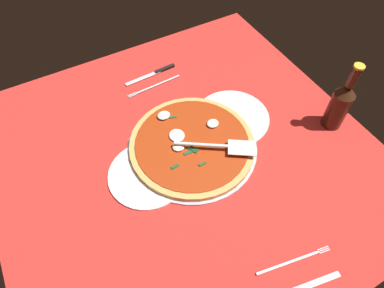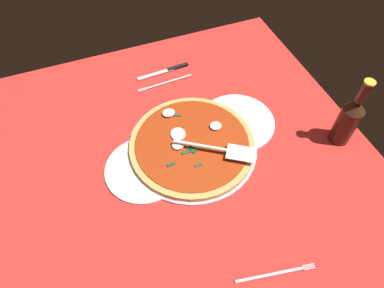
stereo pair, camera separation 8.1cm
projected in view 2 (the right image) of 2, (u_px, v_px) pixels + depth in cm
name	position (u px, v px, depth cm)	size (l,w,h in cm)	color
ground_plane	(185.00, 155.00, 101.33)	(109.18, 109.18, 0.80)	red
checker_pattern	(185.00, 154.00, 100.97)	(109.18, 109.18, 0.10)	silver
pizza_pan	(192.00, 147.00, 101.91)	(39.28, 39.28, 0.91)	#AEAFC0
dinner_plate_left	(237.00, 122.00, 107.73)	(23.92, 23.92, 1.00)	white
dinner_plate_right	(144.00, 169.00, 97.09)	(22.64, 22.64, 1.00)	white
pizza	(192.00, 144.00, 100.85)	(37.63, 37.63, 3.18)	tan
pizza_server	(218.00, 149.00, 96.52)	(21.70, 15.73, 1.00)	silver
place_setting_near	(166.00, 77.00, 120.57)	(22.00, 13.76, 1.40)	white
beer_bottle	(349.00, 120.00, 96.86)	(6.22, 6.22, 23.98)	#381D11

